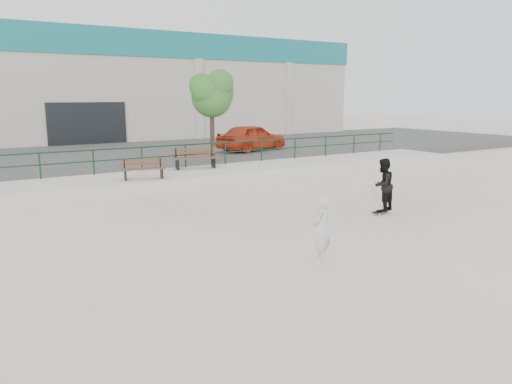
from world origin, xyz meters
TOP-DOWN VIEW (x-y plane):
  - ground at (0.00, 0.00)m, footprint 120.00×120.00m
  - ledge at (0.00, 9.50)m, footprint 30.00×3.00m
  - parking_strip at (0.00, 18.00)m, footprint 60.00×14.00m
  - railing at (-0.00, 10.80)m, footprint 28.00×0.06m
  - commercial_building at (-0.00, 31.99)m, footprint 44.20×16.33m
  - bench_left at (-1.65, 8.80)m, footprint 1.70×0.80m
  - bench_right at (1.21, 10.27)m, footprint 2.00×0.94m
  - tree at (3.25, 12.53)m, footprint 2.45×2.18m
  - red_car at (7.05, 15.05)m, footprint 4.77×2.88m
  - skateboard at (3.43, 1.36)m, footprint 0.80×0.36m
  - standing_skater at (3.43, 1.36)m, footprint 0.94×0.82m
  - seated_skater at (-1.14, -1.23)m, footprint 0.67×0.60m

SIDE VIEW (x-z plane):
  - ground at x=0.00m, z-range 0.00..0.00m
  - skateboard at x=3.43m, z-range 0.03..0.12m
  - ledge at x=0.00m, z-range 0.00..0.50m
  - parking_strip at x=0.00m, z-range 0.00..0.50m
  - seated_skater at x=-1.14m, z-range 0.00..1.53m
  - bench_left at x=-1.65m, z-range 0.50..1.25m
  - standing_skater at x=3.43m, z-range 0.09..1.74m
  - bench_right at x=1.21m, z-range 0.50..1.38m
  - railing at x=0.00m, z-range 0.73..1.76m
  - red_car at x=7.05m, z-range 0.50..2.02m
  - tree at x=3.25m, z-range 1.59..5.95m
  - commercial_building at x=0.00m, z-range 0.58..8.58m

